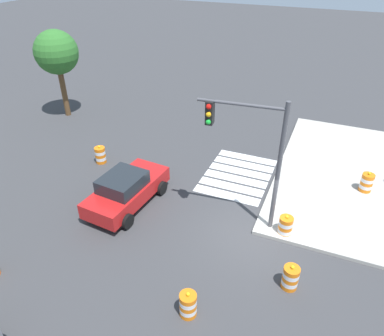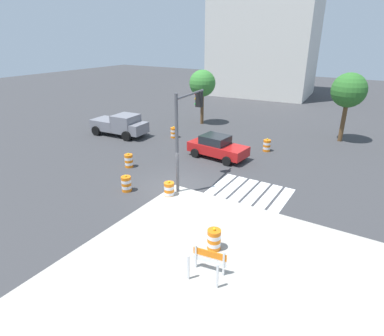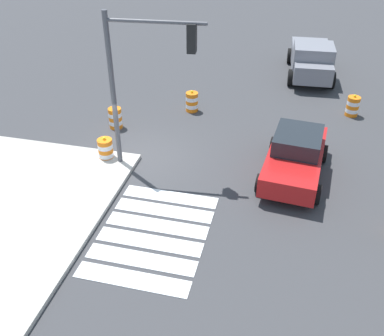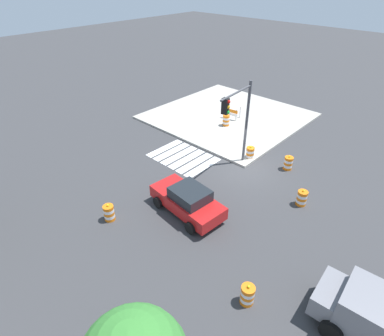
{
  "view_description": "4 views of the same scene",
  "coord_description": "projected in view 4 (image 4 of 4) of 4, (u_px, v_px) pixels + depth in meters",
  "views": [
    {
      "loc": [
        -11.24,
        -2.04,
        10.27
      ],
      "look_at": [
        1.21,
        3.18,
        1.73
      ],
      "focal_mm": 33.98,
      "sensor_mm": 36.0,
      "label": 1
    },
    {
      "loc": [
        9.9,
        -14.04,
        8.39
      ],
      "look_at": [
        0.24,
        1.5,
        0.76
      ],
      "focal_mm": 30.1,
      "sensor_mm": 36.0,
      "label": 2
    },
    {
      "loc": [
        13.33,
        5.28,
        8.98
      ],
      "look_at": [
        2.33,
        2.6,
        1.45
      ],
      "focal_mm": 40.68,
      "sensor_mm": 36.0,
      "label": 3
    },
    {
      "loc": [
        -9.28,
        15.11,
        11.35
      ],
      "look_at": [
        1.76,
        3.26,
        0.79
      ],
      "focal_mm": 29.16,
      "sensor_mm": 36.0,
      "label": 4
    }
  ],
  "objects": [
    {
      "name": "traffic_barrel_median_near",
      "position": [
        247.0,
        295.0,
        12.28
      ],
      "size": [
        0.56,
        0.56,
        1.02
      ],
      "color": "orange",
      "rests_on": "ground"
    },
    {
      "name": "traffic_barrel_far_curb",
      "position": [
        250.0,
        153.0,
        21.52
      ],
      "size": [
        0.56,
        0.56,
        1.02
      ],
      "color": "orange",
      "rests_on": "ground"
    },
    {
      "name": "construction_barricade",
      "position": [
        232.0,
        112.0,
        26.87
      ],
      "size": [
        1.34,
        0.95,
        1.0
      ],
      "color": "silver",
      "rests_on": "sidewalk_corner"
    },
    {
      "name": "traffic_barrel_median_far",
      "position": [
        302.0,
        198.0,
        17.39
      ],
      "size": [
        0.56,
        0.56,
        1.02
      ],
      "color": "orange",
      "rests_on": "ground"
    },
    {
      "name": "traffic_barrel_on_sidewalk",
      "position": [
        226.0,
        120.0,
        25.76
      ],
      "size": [
        0.56,
        0.56,
        1.02
      ],
      "color": "orange",
      "rests_on": "sidewalk_corner"
    },
    {
      "name": "crosswalk_stripes",
      "position": [
        183.0,
        157.0,
        21.93
      ],
      "size": [
        4.35,
        3.2,
        0.02
      ],
      "color": "silver",
      "rests_on": "ground"
    },
    {
      "name": "sports_car",
      "position": [
        188.0,
        200.0,
        16.65
      ],
      "size": [
        4.45,
        2.43,
        1.63
      ],
      "color": "red",
      "rests_on": "ground"
    },
    {
      "name": "ground_plane",
      "position": [
        245.0,
        168.0,
        20.76
      ],
      "size": [
        120.0,
        120.0,
        0.0
      ],
      "primitive_type": "plane",
      "color": "#38383A"
    },
    {
      "name": "traffic_light_pole",
      "position": [
        239.0,
        114.0,
        18.57
      ],
      "size": [
        0.63,
        3.28,
        5.5
      ],
      "color": "#4C4C51",
      "rests_on": "sidewalk_corner"
    },
    {
      "name": "traffic_barrel_crosswalk_end",
      "position": [
        288.0,
        163.0,
        20.46
      ],
      "size": [
        0.56,
        0.56,
        1.02
      ],
      "color": "orange",
      "rests_on": "ground"
    },
    {
      "name": "traffic_barrel_near_corner",
      "position": [
        109.0,
        213.0,
        16.35
      ],
      "size": [
        0.56,
        0.56,
        1.02
      ],
      "color": "orange",
      "rests_on": "ground"
    },
    {
      "name": "sidewalk_corner",
      "position": [
        228.0,
        116.0,
        27.82
      ],
      "size": [
        12.0,
        12.0,
        0.15
      ],
      "primitive_type": "cube",
      "color": "#ADA89E",
      "rests_on": "ground"
    }
  ]
}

